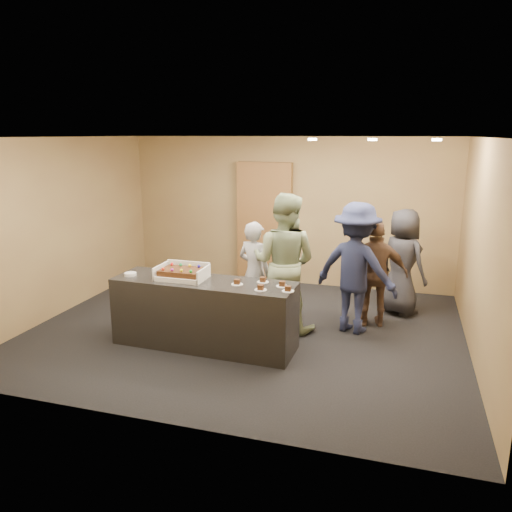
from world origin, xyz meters
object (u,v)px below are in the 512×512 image
(storage_cabinet, at_px, (264,223))
(person_dark_suit, at_px, (402,262))
(serving_counter, at_px, (204,313))
(person_brown_extra, at_px, (376,274))
(person_server_grey, at_px, (255,272))
(sheet_cake, at_px, (182,272))
(person_sage_man, at_px, (284,262))
(person_navy_man, at_px, (356,268))
(cake_box, at_px, (183,275))
(plate_stack, at_px, (130,274))

(storage_cabinet, relative_size, person_dark_suit, 1.36)
(storage_cabinet, xyz_separation_m, person_dark_suit, (2.50, -1.04, -0.30))
(serving_counter, height_order, person_brown_extra, person_brown_extra)
(person_server_grey, bearing_deg, person_dark_suit, -133.08)
(sheet_cake, bearing_deg, storage_cabinet, 85.44)
(person_sage_man, bearing_deg, person_brown_extra, -151.20)
(storage_cabinet, relative_size, person_brown_extra, 1.44)
(person_sage_man, height_order, person_navy_man, person_sage_man)
(person_brown_extra, bearing_deg, serving_counter, 24.13)
(cake_box, bearing_deg, person_server_grey, 56.58)
(person_sage_man, xyz_separation_m, person_navy_man, (0.99, 0.20, -0.06))
(plate_stack, distance_m, person_sage_man, 2.11)
(storage_cabinet, xyz_separation_m, person_server_grey, (0.43, -2.04, -0.36))
(storage_cabinet, bearing_deg, person_server_grey, -78.14)
(person_server_grey, distance_m, person_brown_extra, 1.75)
(serving_counter, bearing_deg, cake_box, 177.47)
(sheet_cake, distance_m, person_server_grey, 1.27)
(person_navy_man, distance_m, person_dark_suit, 1.13)
(person_navy_man, bearing_deg, person_sage_man, 30.23)
(sheet_cake, xyz_separation_m, person_navy_man, (2.14, 1.10, -0.07))
(serving_counter, bearing_deg, person_sage_man, 48.69)
(person_dark_suit, bearing_deg, plate_stack, 69.60)
(serving_counter, relative_size, storage_cabinet, 1.07)
(sheet_cake, xyz_separation_m, person_dark_suit, (2.75, 2.04, -0.17))
(storage_cabinet, bearing_deg, sheet_cake, -94.56)
(serving_counter, xyz_separation_m, person_sage_man, (0.85, 0.90, 0.53))
(cake_box, height_order, person_dark_suit, person_dark_suit)
(cake_box, relative_size, plate_stack, 4.02)
(sheet_cake, relative_size, person_server_grey, 0.36)
(plate_stack, bearing_deg, storage_cabinet, 72.86)
(person_brown_extra, bearing_deg, person_dark_suit, -128.79)
(plate_stack, height_order, person_navy_man, person_navy_man)
(serving_counter, xyz_separation_m, person_dark_suit, (2.45, 2.04, 0.38))
(plate_stack, xyz_separation_m, person_navy_man, (2.86, 1.16, 0.00))
(person_sage_man, xyz_separation_m, person_brown_extra, (1.24, 0.50, -0.20))
(person_brown_extra, bearing_deg, storage_cabinet, -47.83)
(storage_cabinet, relative_size, sheet_cake, 4.16)
(storage_cabinet, height_order, person_server_grey, storage_cabinet)
(sheet_cake, height_order, person_sage_man, person_sage_man)
(person_server_grey, bearing_deg, storage_cabinet, -56.92)
(person_navy_man, xyz_separation_m, person_dark_suit, (0.61, 0.94, -0.10))
(sheet_cake, relative_size, person_dark_suit, 0.33)
(serving_counter, distance_m, storage_cabinet, 3.16)
(cake_box, bearing_deg, person_sage_man, 37.40)
(sheet_cake, xyz_separation_m, person_server_grey, (0.67, 1.04, -0.24))
(plate_stack, bearing_deg, serving_counter, 3.44)
(sheet_cake, height_order, plate_stack, sheet_cake)
(plate_stack, relative_size, person_dark_suit, 0.10)
(person_server_grey, height_order, person_sage_man, person_sage_man)
(sheet_cake, bearing_deg, serving_counter, -0.00)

